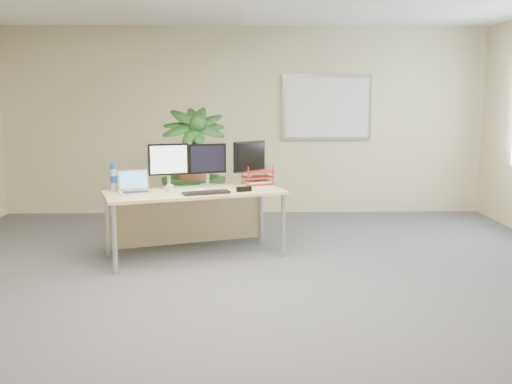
{
  "coord_description": "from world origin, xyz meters",
  "views": [
    {
      "loc": [
        -0.05,
        -4.35,
        1.69
      ],
      "look_at": [
        0.08,
        0.35,
        0.91
      ],
      "focal_mm": 40.0,
      "sensor_mm": 36.0,
      "label": 1
    }
  ],
  "objects_px": {
    "desk": "(192,203)",
    "laptop": "(134,187)",
    "floor_plant": "(194,175)",
    "monitor_right": "(207,162)",
    "monitor_left": "(168,163)"
  },
  "relations": [
    {
      "from": "desk",
      "to": "floor_plant",
      "type": "bearing_deg",
      "value": 93.73
    },
    {
      "from": "floor_plant",
      "to": "laptop",
      "type": "bearing_deg",
      "value": -115.22
    },
    {
      "from": "floor_plant",
      "to": "monitor_left",
      "type": "bearing_deg",
      "value": -103.37
    },
    {
      "from": "laptop",
      "to": "monitor_right",
      "type": "bearing_deg",
      "value": 29.72
    },
    {
      "from": "desk",
      "to": "monitor_right",
      "type": "relative_size",
      "value": 4.26
    },
    {
      "from": "desk",
      "to": "monitor_right",
      "type": "bearing_deg",
      "value": 56.79
    },
    {
      "from": "monitor_left",
      "to": "laptop",
      "type": "distance_m",
      "value": 0.48
    },
    {
      "from": "floor_plant",
      "to": "monitor_left",
      "type": "relative_size",
      "value": 3.09
    },
    {
      "from": "desk",
      "to": "monitor_right",
      "type": "height_order",
      "value": "monitor_right"
    },
    {
      "from": "floor_plant",
      "to": "monitor_right",
      "type": "height_order",
      "value": "floor_plant"
    },
    {
      "from": "floor_plant",
      "to": "laptop",
      "type": "distance_m",
      "value": 1.23
    },
    {
      "from": "monitor_left",
      "to": "laptop",
      "type": "relative_size",
      "value": 1.27
    },
    {
      "from": "laptop",
      "to": "desk",
      "type": "bearing_deg",
      "value": 17.62
    },
    {
      "from": "floor_plant",
      "to": "desk",
      "type": "bearing_deg",
      "value": -86.27
    },
    {
      "from": "desk",
      "to": "laptop",
      "type": "height_order",
      "value": "laptop"
    }
  ]
}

